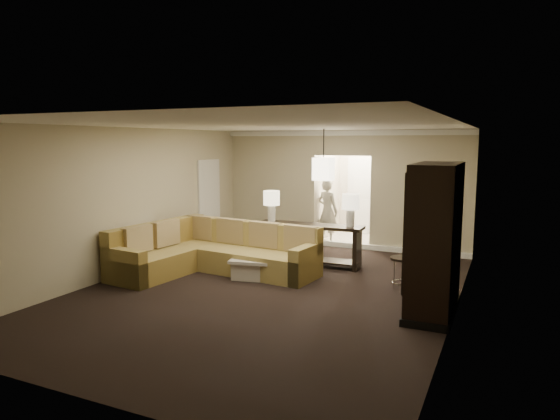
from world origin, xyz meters
The scene contains 19 objects.
ground centered at (0.00, 0.00, 0.00)m, with size 8.00×8.00×0.00m, color black.
wall_back centered at (0.00, 4.00, 1.40)m, with size 6.00×0.04×2.80m, color #BAAC8C.
wall_front centered at (0.00, -4.00, 1.40)m, with size 6.00×0.04×2.80m, color #BAAC8C.
wall_left centered at (-3.00, 0.00, 1.40)m, with size 0.04×8.00×2.80m, color #BAAC8C.
wall_right centered at (3.00, 0.00, 1.40)m, with size 0.04×8.00×2.80m, color #BAAC8C.
ceiling centered at (0.00, 0.00, 2.80)m, with size 6.00×8.00×0.02m, color white.
crown_molding centered at (0.00, 3.95, 2.73)m, with size 6.00×0.10×0.12m, color white.
baseboard centered at (0.00, 3.95, 0.06)m, with size 6.00×0.10×0.12m, color white.
side_door centered at (-2.97, 2.80, 1.05)m, with size 0.05×0.90×2.10m, color white.
foyer centered at (0.00, 5.34, 1.30)m, with size 1.44×2.02×2.80m.
sectional_sofa centered at (-1.54, 0.66, 0.39)m, with size 3.48×2.67×0.97m.
coffee_table centered at (-0.58, 0.78, 0.19)m, with size 1.09×1.09×0.39m.
console_table centered at (-0.03, 2.00, 0.51)m, with size 2.23×0.58×0.85m.
armoire centered at (2.69, 0.04, 1.07)m, with size 0.66×1.55×2.23m.
drink_table centered at (2.04, 1.14, 0.39)m, with size 0.44×0.44×0.55m.
table_lamp_left centered at (-0.89, 1.97, 1.29)m, with size 0.34×0.34×0.65m.
table_lamp_right centered at (0.82, 2.03, 1.29)m, with size 0.34×0.34×0.65m.
pendant_light centered at (0.00, 2.70, 1.95)m, with size 0.38×0.38×1.09m.
person centered at (-0.45, 4.30, 0.89)m, with size 0.65×0.43×1.79m, color beige.
Camera 1 is at (3.64, -7.40, 2.54)m, focal length 32.00 mm.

